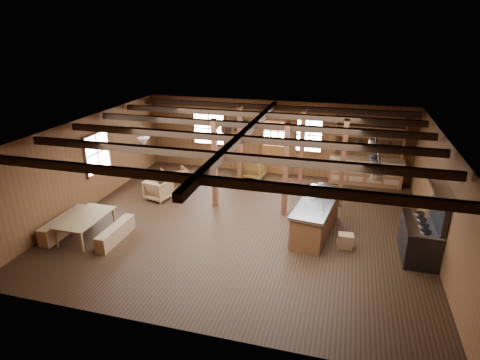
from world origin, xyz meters
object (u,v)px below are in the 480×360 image
object	(u,v)px
armchair_c	(159,189)
commercial_range	(423,234)
armchair_b	(254,168)
armchair_a	(175,179)
kitchen_island	(316,217)
dining_table	(88,227)

from	to	relation	value
armchair_c	commercial_range	bearing A→B (deg)	-177.25
armchair_b	armchair_a	bearing A→B (deg)	45.04
armchair_b	armchair_c	size ratio (longest dim) A/B	1.05
kitchen_island	commercial_range	size ratio (longest dim) A/B	1.33
armchair_a	kitchen_island	bearing A→B (deg)	117.49
dining_table	armchair_b	bearing A→B (deg)	-30.38
commercial_range	dining_table	world-z (taller)	commercial_range
armchair_c	dining_table	bearing A→B (deg)	89.11
commercial_range	armchair_c	distance (m)	7.97
dining_table	armchair_c	size ratio (longest dim) A/B	2.19
commercial_range	armchair_b	xyz separation A→B (m)	(-5.25, 4.32, -0.28)
kitchen_island	armchair_c	bearing A→B (deg)	177.36
armchair_c	armchair_a	bearing A→B (deg)	-85.17
kitchen_island	armchair_b	world-z (taller)	kitchen_island
dining_table	armchair_b	xyz separation A→B (m)	(3.30, 5.61, 0.07)
kitchen_island	armchair_c	distance (m)	5.28
commercial_range	armchair_c	size ratio (longest dim) A/B	2.62
commercial_range	dining_table	bearing A→B (deg)	-171.45
kitchen_island	armchair_b	size ratio (longest dim) A/B	3.31
commercial_range	armchair_a	xyz separation A→B (m)	(-7.66, 2.49, -0.26)
kitchen_island	armchair_a	world-z (taller)	kitchen_island
dining_table	armchair_a	bearing A→B (deg)	-13.12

